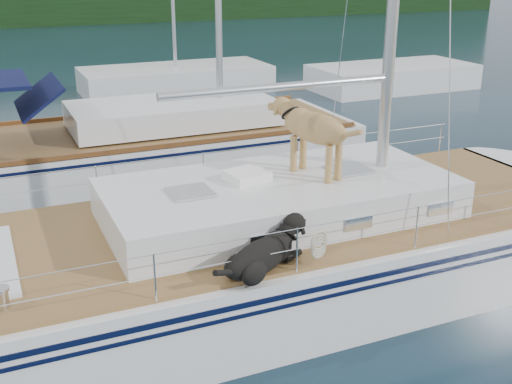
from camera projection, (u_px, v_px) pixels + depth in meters
name	position (u px, v px, depth m)	size (l,w,h in m)	color
ground	(231.00, 298.00, 9.87)	(120.00, 120.00, 0.00)	black
shore_bank	(11.00, 17.00, 49.40)	(92.00, 1.00, 1.20)	#595147
main_sailboat	(237.00, 257.00, 9.67)	(12.00, 4.05, 14.01)	white
neighbor_sailboat	(130.00, 151.00, 15.12)	(11.00, 3.50, 13.30)	white
bg_boat_center	(176.00, 79.00, 24.98)	(7.20, 3.00, 11.65)	white
bg_boat_east	(392.00, 77.00, 25.41)	(6.40, 3.00, 11.65)	white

